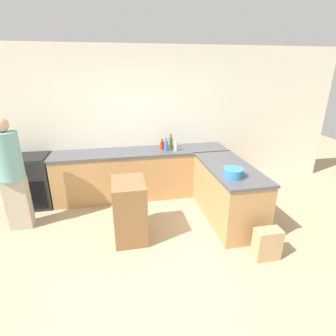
% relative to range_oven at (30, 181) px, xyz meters
% --- Properties ---
extents(ground_plane, '(14.00, 14.00, 0.00)m').
position_rel_range_oven_xyz_m(ground_plane, '(1.96, -1.93, -0.45)').
color(ground_plane, tan).
extents(wall_back, '(8.00, 0.06, 2.70)m').
position_rel_range_oven_xyz_m(wall_back, '(1.96, 0.34, 0.90)').
color(wall_back, silver).
rests_on(wall_back, ground_plane).
extents(counter_back, '(3.18, 0.65, 0.89)m').
position_rel_range_oven_xyz_m(counter_back, '(1.96, 0.00, -0.00)').
color(counter_back, tan).
rests_on(counter_back, ground_plane).
extents(counter_peninsula, '(0.69, 1.59, 0.89)m').
position_rel_range_oven_xyz_m(counter_peninsula, '(3.21, -1.09, -0.00)').
color(counter_peninsula, tan).
rests_on(counter_peninsula, ground_plane).
extents(range_oven, '(0.73, 0.63, 0.91)m').
position_rel_range_oven_xyz_m(range_oven, '(0.00, 0.00, 0.00)').
color(range_oven, black).
rests_on(range_oven, ground_plane).
extents(island_table, '(0.44, 0.62, 0.87)m').
position_rel_range_oven_xyz_m(island_table, '(1.65, -1.31, -0.02)').
color(island_table, brown).
rests_on(island_table, ground_plane).
extents(mixing_bowl, '(0.29, 0.29, 0.12)m').
position_rel_range_oven_xyz_m(mixing_bowl, '(3.08, -1.48, 0.50)').
color(mixing_bowl, teal).
rests_on(mixing_bowl, counter_peninsula).
extents(vinegar_bottle_clear, '(0.07, 0.07, 0.22)m').
position_rel_range_oven_xyz_m(vinegar_bottle_clear, '(2.58, -0.11, 0.53)').
color(vinegar_bottle_clear, silver).
rests_on(vinegar_bottle_clear, counter_back).
extents(hot_sauce_bottle, '(0.08, 0.08, 0.20)m').
position_rel_range_oven_xyz_m(hot_sauce_bottle, '(2.35, 0.02, 0.52)').
color(hot_sauce_bottle, red).
rests_on(hot_sauce_bottle, counter_back).
extents(water_bottle_blue, '(0.08, 0.08, 0.24)m').
position_rel_range_oven_xyz_m(water_bottle_blue, '(2.40, -0.09, 0.54)').
color(water_bottle_blue, '#386BB7').
rests_on(water_bottle_blue, counter_back).
extents(olive_oil_bottle, '(0.07, 0.07, 0.27)m').
position_rel_range_oven_xyz_m(olive_oil_bottle, '(2.52, 0.07, 0.55)').
color(olive_oil_bottle, '#475B1E').
rests_on(olive_oil_bottle, counter_back).
extents(person_by_range, '(0.35, 0.35, 1.69)m').
position_rel_range_oven_xyz_m(person_by_range, '(0.03, -0.73, 0.46)').
color(person_by_range, '#ADA38E').
rests_on(person_by_range, ground_plane).
extents(paper_bag, '(0.33, 0.19, 0.41)m').
position_rel_range_oven_xyz_m(paper_bag, '(3.32, -2.11, -0.24)').
color(paper_bag, tan).
rests_on(paper_bag, ground_plane).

